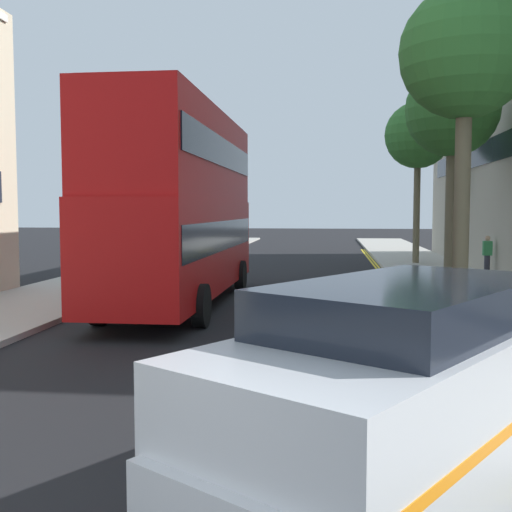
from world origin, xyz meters
name	(u,v)px	position (x,y,z in m)	size (l,w,h in m)	color
sidewalk_right	(488,306)	(6.50, 16.00, 0.07)	(4.00, 80.00, 0.14)	#ADA89E
sidewalk_left	(49,298)	(-6.50, 16.00, 0.07)	(4.00, 80.00, 0.14)	#ADA89E
kerb_line_outer	(423,319)	(4.40, 14.00, 0.00)	(0.10, 56.00, 0.01)	yellow
kerb_line_inner	(416,319)	(4.24, 14.00, 0.00)	(0.10, 56.00, 0.01)	yellow
double_decker_bus_away	(181,201)	(-2.22, 15.61, 3.03)	(2.84, 10.82, 5.64)	#B20F0F
taxi_minivan	(399,399)	(2.68, 3.63, 1.07)	(4.19, 5.05, 2.12)	silver
pedestrian_far	(487,255)	(8.18, 23.17, 0.99)	(0.34, 0.22, 1.62)	#2D2D38
street_tree_near	(418,136)	(6.30, 29.57, 6.37)	(3.25, 3.25, 7.91)	#6B6047
street_tree_mid	(452,111)	(6.34, 21.15, 6.27)	(3.33, 3.33, 7.86)	#6B6047
street_tree_far	(465,56)	(5.29, 13.98, 6.52)	(3.22, 3.22, 8.08)	#6B6047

